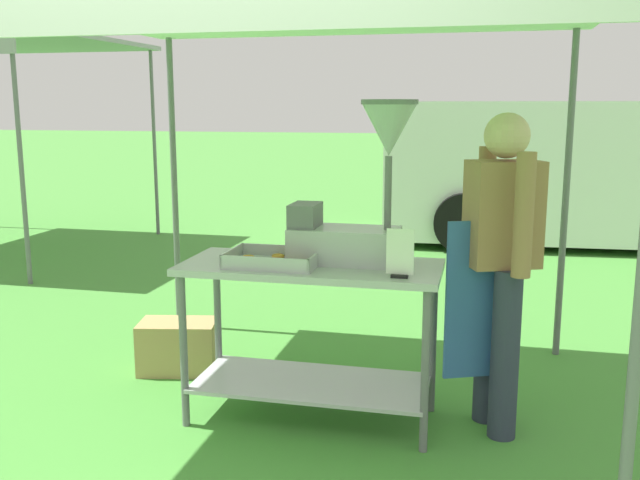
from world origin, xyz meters
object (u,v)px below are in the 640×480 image
Objects in this scene: stall_canopy at (315,14)px; donut_tray at (275,261)px; menu_sign at (400,257)px; supply_crate at (178,346)px; donut_fryer at (359,199)px; donut_cart at (311,310)px; van_white at (589,170)px; vendor at (500,257)px.

donut_tray is at bearing -136.92° from stall_canopy.
menu_sign is 1.78m from supply_crate.
donut_fryer is (0.40, 0.14, 0.31)m from donut_tray.
donut_cart is 6.03m from van_white.
vendor is 3.08× the size of supply_crate.
vendor is at bearing 31.93° from menu_sign.
vendor is 5.67m from van_white.
donut_fryer reaches higher than menu_sign.
donut_fryer is at bearing -108.20° from van_white.
stall_canopy is at bearing -20.94° from supply_crate.
donut_fryer is (0.23, -0.02, -0.91)m from stall_canopy.
donut_cart is 0.27× the size of van_white.
stall_canopy is at bearing 175.57° from donut_fryer.
van_white reaches higher than donut_cart.
stall_canopy is 3.53× the size of donut_fryer.
donut_cart reaches higher than supply_crate.
menu_sign reaches higher than donut_cart.
donut_fryer is 0.76m from vendor.
menu_sign is 0.05× the size of van_white.
donut_tray is at bearing -33.63° from supply_crate.
donut_tray is 0.09× the size of van_white.
donut_tray is 6.14m from van_white.
stall_canopy is at bearing -179.85° from vendor.
stall_canopy is at bearing 43.08° from donut_tray.
van_white reaches higher than supply_crate.
stall_canopy is 2.19m from supply_crate.
donut_tray is 0.53m from donut_fryer.
donut_fryer is 1.58× the size of supply_crate.
menu_sign is (0.48, -0.19, 0.34)m from donut_cart.
van_white is (2.06, 5.56, -1.21)m from stall_canopy.
donut_cart is 0.63m from donut_fryer.
donut_cart is 5.71× the size of menu_sign.
donut_fryer is 3.56× the size of menu_sign.
donut_tray is (-0.17, -0.06, 0.26)m from donut_cart.
menu_sign is 0.14× the size of vendor.
vendor is (0.71, 0.02, -0.27)m from donut_fryer.
donut_tray is at bearing -160.43° from donut_fryer.
supply_crate is at bearing -120.37° from van_white.
donut_cart is at bearing -25.76° from supply_crate.
van_white is at bearing 59.63° from supply_crate.
donut_fryer is 1.62m from supply_crate.
donut_tray reaches higher than supply_crate.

